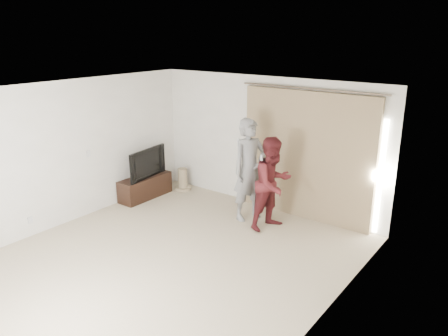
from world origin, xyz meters
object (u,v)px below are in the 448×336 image
at_px(tv, 144,163).
at_px(person_man, 249,170).
at_px(person_woman, 273,183).
at_px(tv_console, 145,187).

xyz_separation_m(tv, person_man, (2.37, 0.43, 0.19)).
bearing_deg(person_woman, tv, -173.57).
xyz_separation_m(tv, person_woman, (2.93, 0.33, 0.07)).
height_order(tv_console, person_woman, person_woman).
bearing_deg(person_man, tv, -169.78).
relative_size(person_man, person_woman, 1.14).
height_order(person_man, person_woman, person_man).
height_order(tv_console, person_man, person_man).
height_order(tv, person_man, person_man).
relative_size(tv_console, person_woman, 0.72).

